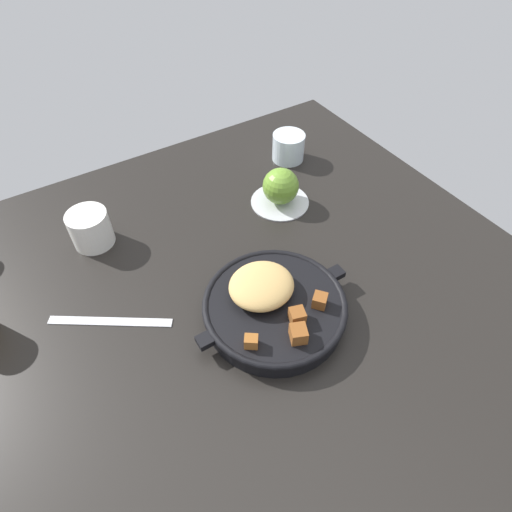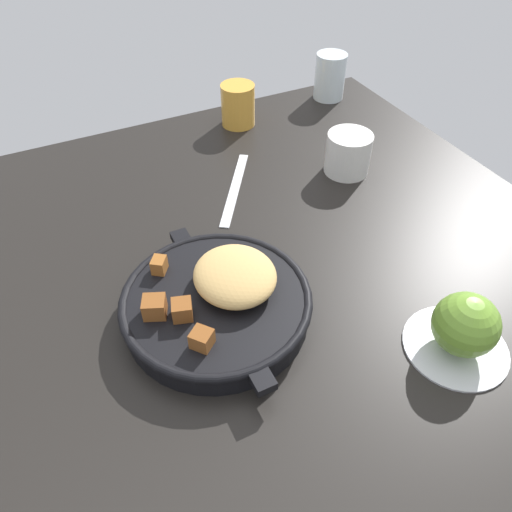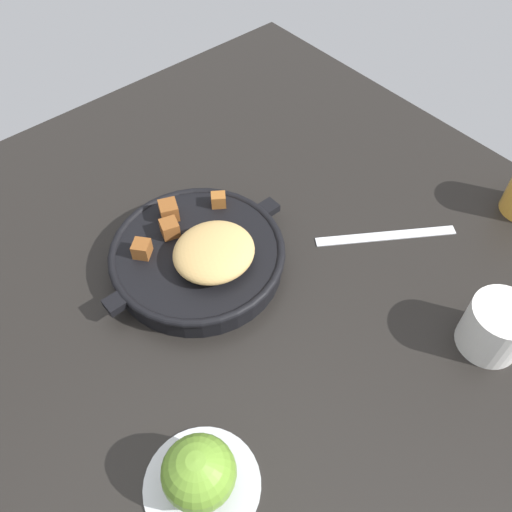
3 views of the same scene
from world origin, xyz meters
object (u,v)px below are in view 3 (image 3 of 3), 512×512
object	(u,v)px
butter_knife	(386,236)
ceramic_mug_white	(496,327)
cast_iron_skillet	(200,255)
red_apple	(199,473)

from	to	relation	value
butter_knife	ceramic_mug_white	world-z (taller)	ceramic_mug_white
cast_iron_skillet	ceramic_mug_white	size ratio (longest dim) A/B	3.65
red_apple	cast_iron_skillet	bearing A→B (deg)	-126.53
cast_iron_skillet	ceramic_mug_white	xyz separation A→B (cm)	(-20.45, 33.41, 0.97)
cast_iron_skillet	butter_knife	distance (cm)	27.83
red_apple	ceramic_mug_white	world-z (taller)	red_apple
red_apple	butter_knife	world-z (taller)	red_apple
butter_knife	ceramic_mug_white	bearing A→B (deg)	112.74
cast_iron_skillet	red_apple	xyz separation A→B (cm)	(17.70, 23.90, 1.83)
red_apple	ceramic_mug_white	size ratio (longest dim) A/B	0.99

